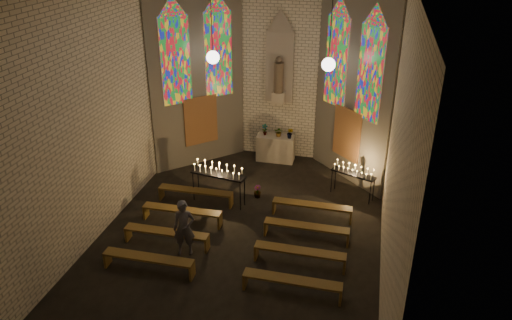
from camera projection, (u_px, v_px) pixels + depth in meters
The scene contains 18 objects.
floor at pixel (237, 242), 14.29m from camera, with size 12.00×12.00×0.00m, color black.
room at pixel (264, 82), 15.59m from camera, with size 8.22×12.43×7.00m.
altar at pixel (276, 148), 18.82m from camera, with size 1.40×0.60×1.00m, color beige.
flower_vase_left at pixel (265, 130), 18.60m from camera, with size 0.23×0.15×0.43m, color #4C723F.
flower_vase_center at pixel (279, 132), 18.49m from camera, with size 0.32×0.28×0.36m, color #4C723F.
flower_vase_right at pixel (290, 133), 18.31m from camera, with size 0.23×0.19×0.42m, color #4C723F.
aisle_flower_pot at pixel (257, 191), 16.45m from camera, with size 0.24×0.24×0.43m, color #4C723F.
votive_stand_left at pixel (218, 172), 15.75m from camera, with size 1.82×0.70×1.31m.
votive_stand_right at pixel (354, 172), 16.18m from camera, with size 1.49×0.87×1.08m.
pew_left_0 at pixel (196, 192), 16.07m from camera, with size 2.44×0.36×0.47m.
pew_right_0 at pixel (312, 206), 15.28m from camera, with size 2.44×0.36×0.47m.
pew_left_1 at pixel (182, 211), 15.03m from camera, with size 2.44×0.36×0.47m.
pew_right_1 at pixel (306, 228), 14.23m from camera, with size 2.44×0.36×0.47m.
pew_left_2 at pixel (166, 234), 13.98m from camera, with size 2.44×0.36×0.47m.
pew_right_2 at pixel (300, 253), 13.19m from camera, with size 2.44×0.36×0.47m.
pew_left_3 at pixel (148, 259), 12.93m from camera, with size 2.44×0.36×0.47m.
pew_right_3 at pixel (292, 282), 12.14m from camera, with size 2.44×0.36×0.47m.
visitor at pixel (184, 228), 13.46m from camera, with size 0.59×0.39×1.63m, color #4C4B55.
Camera 1 is at (3.27, -11.34, 8.40)m, focal length 35.00 mm.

